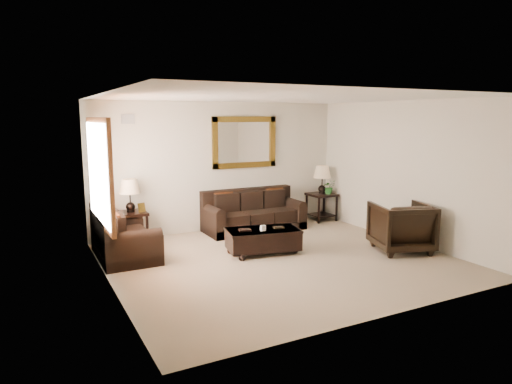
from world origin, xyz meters
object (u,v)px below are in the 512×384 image
loveseat (122,239)px  coffee_table (263,238)px  sofa (253,215)px  end_table_right (322,185)px  end_table_left (130,202)px  armchair (401,225)px

loveseat → coffee_table: size_ratio=1.12×
sofa → end_table_right: end_table_right is taller
end_table_right → coffee_table: end_table_right is taller
sofa → loveseat: 2.97m
end_table_left → coffee_table: end_table_left is taller
coffee_table → loveseat: bearing=170.2°
sofa → armchair: armchair is taller
loveseat → sofa: bearing=-76.1°
loveseat → armchair: size_ratio=1.59×
end_table_left → armchair: (4.19, -2.71, -0.33)m
end_table_left → end_table_right: end_table_right is taller
sofa → end_table_left: end_table_left is taller
armchair → coffee_table: bearing=-5.3°
sofa → loveseat: bearing=-166.1°
loveseat → coffee_table: loveseat is taller
coffee_table → armchair: size_ratio=1.42×
end_table_right → armchair: end_table_right is taller
end_table_left → sofa: bearing=-2.1°
loveseat → end_table_left: (0.34, 0.80, 0.49)m
sofa → coffee_table: 1.70m
armchair → end_table_right: bearing=-75.0°
loveseat → coffee_table: (2.27, -0.88, -0.05)m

